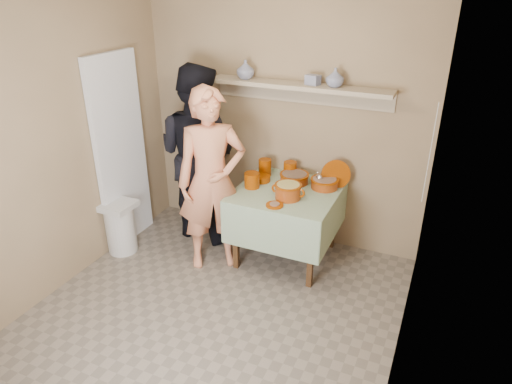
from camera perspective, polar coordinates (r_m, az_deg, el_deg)
The scene contains 22 objects.
ground at distance 3.97m, azimuth -6.66°, elevation -16.45°, with size 3.50×3.50×0.00m, color #73675B.
tile_panel at distance 4.90m, azimuth -16.53°, elevation 4.72°, with size 0.06×0.70×2.00m, color silver.
plate_stack_a at distance 4.73m, azimuth 1.12°, elevation 3.09°, with size 0.13×0.13×0.18m, color #772B00.
plate_stack_b at distance 4.71m, azimuth 4.27°, elevation 2.84°, with size 0.13×0.13×0.16m, color #772B00.
bowl_stack at distance 4.46m, azimuth -0.50°, elevation 1.49°, with size 0.15×0.15×0.15m, color #772B00.
empty_bowl at distance 4.62m, azimuth 0.65°, elevation 1.71°, with size 0.19×0.19×0.05m, color #772B00.
propped_lid at distance 4.54m, azimuth 9.94°, elevation 2.16°, with size 0.29×0.29×0.02m, color #772B00.
vase_right at distance 4.34m, azimuth 9.86°, elevation 13.92°, with size 0.16×0.16×0.17m, color navy.
vase_left at distance 4.64m, azimuth -1.33°, elevation 15.05°, with size 0.18×0.18×0.18m, color navy.
ceramic_box at distance 4.41m, azimuth 7.12°, elevation 13.74°, with size 0.13×0.09×0.09m, color navy.
person_cook at distance 4.31m, azimuth -5.54°, elevation 1.36°, with size 0.65×0.43×1.79m, color tan.
person_helper at distance 4.89m, azimuth -7.31°, elevation 4.83°, with size 0.92×0.71×1.88m, color black.
room_shell at distance 3.15m, azimuth -8.12°, elevation 6.03°, with size 3.04×3.54×2.62m.
serving_table at distance 4.49m, azimuth 3.92°, elevation -1.14°, with size 0.97×0.97×0.76m.
cazuela_meat_a at distance 4.58m, azimuth 4.81°, elevation 1.85°, with size 0.30×0.30×0.10m.
cazuela_meat_b at distance 4.50m, azimuth 8.56°, elevation 1.19°, with size 0.28×0.28×0.10m.
ladle at distance 4.47m, azimuth 7.96°, elevation 1.81°, with size 0.08×0.26×0.19m.
cazuela_rice at distance 4.24m, azimuth 4.03°, elevation 0.25°, with size 0.33×0.25×0.14m.
front_plate at distance 4.12m, azimuth 2.34°, elevation -1.62°, with size 0.16×0.16×0.03m.
wall_shelf at distance 4.49m, azimuth 5.40°, elevation 12.82°, with size 1.80×0.25×0.21m.
trash_bin at distance 4.96m, azimuth -16.57°, elevation -4.19°, with size 0.32×0.32×0.56m.
electrical_cord at distance 4.22m, azimuth 20.91°, elevation 4.44°, with size 0.01×0.05×0.90m.
Camera 1 is at (1.60, -2.51, 2.63)m, focal length 32.00 mm.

